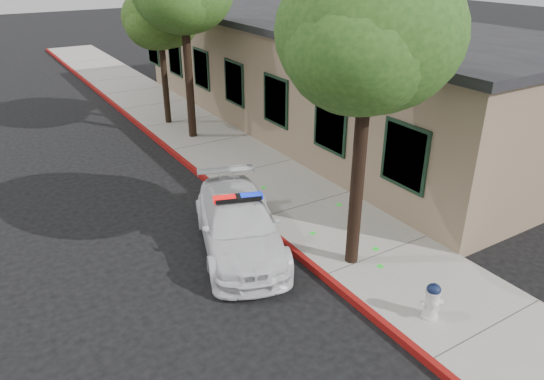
{
  "coord_description": "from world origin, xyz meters",
  "views": [
    {
      "loc": [
        -5.8,
        -7.2,
        6.57
      ],
      "look_at": [
        0.03,
        2.19,
        1.33
      ],
      "focal_mm": 33.46,
      "sensor_mm": 36.0,
      "label": 1
    }
  ],
  "objects": [
    {
      "name": "clapboard_building",
      "position": [
        6.69,
        9.0,
        2.13
      ],
      "size": [
        7.3,
        20.89,
        4.24
      ],
      "color": "#8E715D",
      "rests_on": "ground"
    },
    {
      "name": "red_curb",
      "position": [
        0.06,
        3.0,
        0.08
      ],
      "size": [
        0.14,
        60.0,
        0.16
      ],
      "primitive_type": "cube",
      "color": "#9E1311",
      "rests_on": "ground"
    },
    {
      "name": "police_car",
      "position": [
        -0.9,
        2.18,
        0.65
      ],
      "size": [
        3.17,
        4.82,
        1.42
      ],
      "rotation": [
        0.0,
        0.0,
        -0.33
      ],
      "color": "white",
      "rests_on": "ground"
    },
    {
      "name": "street_tree_near",
      "position": [
        0.92,
        0.14,
        5.03
      ],
      "size": [
        3.78,
        3.58,
        6.55
      ],
      "rotation": [
        0.0,
        0.0,
        -0.06
      ],
      "color": "black",
      "rests_on": "sidewalk"
    },
    {
      "name": "ground",
      "position": [
        0.0,
        0.0,
        0.0
      ],
      "size": [
        120.0,
        120.0,
        0.0
      ],
      "primitive_type": "plane",
      "color": "black",
      "rests_on": "ground"
    },
    {
      "name": "sidewalk",
      "position": [
        1.6,
        3.0,
        0.07
      ],
      "size": [
        3.2,
        60.0,
        0.15
      ],
      "primitive_type": "cube",
      "color": "#9B978C",
      "rests_on": "ground"
    },
    {
      "name": "street_tree_far",
      "position": [
        1.21,
        12.1,
        4.14
      ],
      "size": [
        2.95,
        2.8,
        5.31
      ],
      "rotation": [
        0.0,
        0.0,
        -0.01
      ],
      "color": "black",
      "rests_on": "sidewalk"
    },
    {
      "name": "fire_hydrant",
      "position": [
        0.91,
        -2.19,
        0.54
      ],
      "size": [
        0.44,
        0.38,
        0.77
      ],
      "rotation": [
        0.0,
        0.0,
        -0.43
      ],
      "color": "white",
      "rests_on": "sidewalk"
    }
  ]
}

